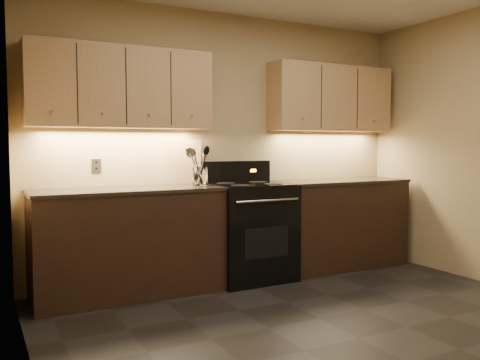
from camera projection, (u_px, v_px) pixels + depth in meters
name	position (u px, v px, depth m)	size (l,w,h in m)	color
floor	(359.00, 338.00, 3.43)	(4.00, 4.00, 0.00)	black
wall_back	(227.00, 145.00, 5.10)	(4.00, 0.04, 2.60)	tan
wall_left	(36.00, 146.00, 2.40)	(0.04, 4.00, 2.60)	tan
counter_left	(129.00, 242.00, 4.38)	(1.62, 0.62, 0.93)	black
counter_right	(338.00, 223.00, 5.44)	(1.46, 0.62, 0.93)	black
stove	(249.00, 230.00, 4.91)	(0.76, 0.68, 1.14)	black
upper_cab_left	(122.00, 88.00, 4.42)	(1.60, 0.30, 0.70)	tan
upper_cab_right	(331.00, 99.00, 5.48)	(1.44, 0.30, 0.70)	tan
outlet_plate	(96.00, 166.00, 4.50)	(0.09, 0.01, 0.12)	#B2B5BA
utensil_crock	(200.00, 177.00, 4.67)	(0.16, 0.16, 0.17)	white
cutting_board	(184.00, 162.00, 4.86)	(0.33, 0.02, 0.42)	tan
wooden_spoon	(198.00, 167.00, 4.64)	(0.06, 0.06, 0.31)	tan
black_spoon	(198.00, 165.00, 4.68)	(0.06, 0.06, 0.35)	black
black_turner	(202.00, 165.00, 4.65)	(0.08, 0.08, 0.34)	black
steel_spatula	(203.00, 163.00, 4.69)	(0.08, 0.08, 0.38)	silver
steel_skimmer	(204.00, 165.00, 4.67)	(0.09, 0.09, 0.34)	silver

